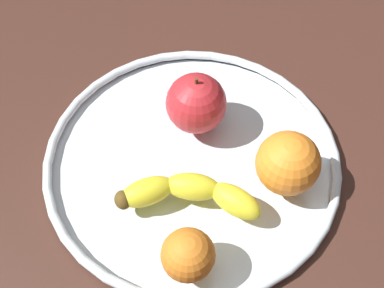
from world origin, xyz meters
The scene contains 6 objects.
ground_plane centered at (0.00, 0.00, -2.00)cm, with size 146.62×146.62×4.00cm, color #41251C.
fruit_bowl centered at (0.00, 0.00, 0.92)cm, with size 38.38×38.38×1.80cm.
banana centered at (1.90, 5.99, 3.48)cm, with size 17.57×9.56×3.35cm.
apple centered at (-1.87, -5.41, 5.75)cm, with size 7.90×7.90×8.70cm.
orange_back_right centered at (-10.29, 6.02, 5.73)cm, with size 7.86×7.86×7.86cm, color orange.
orange_back_left centered at (3.90, 14.17, 4.84)cm, with size 6.08×6.08×6.08cm, color orange.
Camera 1 is at (9.21, 37.75, 61.08)cm, focal length 51.74 mm.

